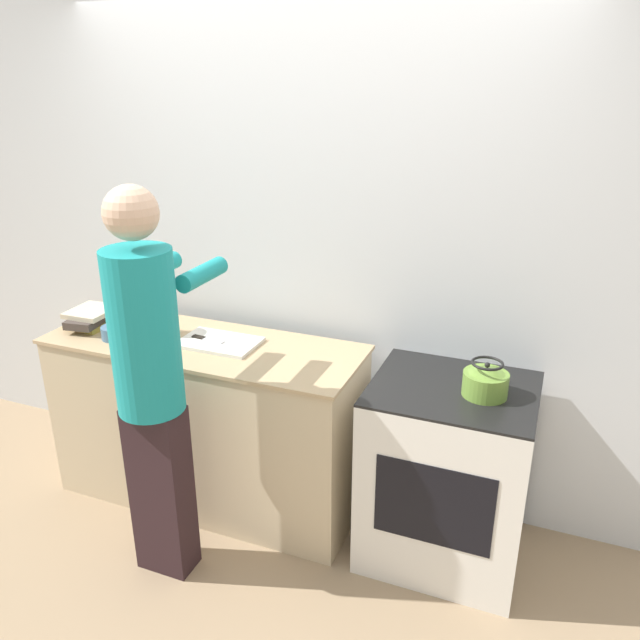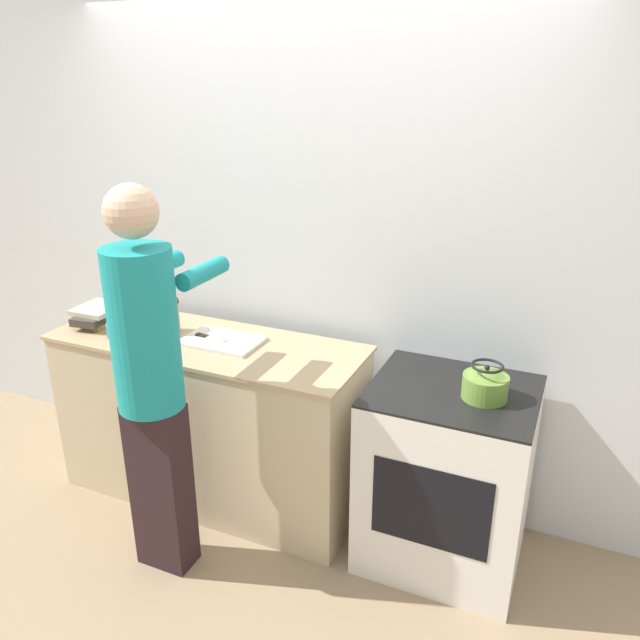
# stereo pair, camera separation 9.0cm
# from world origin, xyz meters

# --- Properties ---
(ground_plane) EXTENTS (12.00, 12.00, 0.00)m
(ground_plane) POSITION_xyz_m (0.00, 0.00, 0.00)
(ground_plane) COLOR #997F60
(wall_back) EXTENTS (8.00, 0.05, 2.60)m
(wall_back) POSITION_xyz_m (0.00, 0.68, 1.30)
(wall_back) COLOR silver
(wall_back) RESTS_ON ground_plane
(counter) EXTENTS (1.63, 0.58, 0.91)m
(counter) POSITION_xyz_m (-0.41, 0.28, 0.45)
(counter) COLOR #C6B28E
(counter) RESTS_ON ground_plane
(oven) EXTENTS (0.71, 0.61, 0.89)m
(oven) POSITION_xyz_m (0.85, 0.31, 0.44)
(oven) COLOR silver
(oven) RESTS_ON ground_plane
(person) EXTENTS (0.32, 0.56, 1.78)m
(person) POSITION_xyz_m (-0.32, -0.25, 0.99)
(person) COLOR black
(person) RESTS_ON ground_plane
(cutting_board) EXTENTS (0.39, 0.25, 0.02)m
(cutting_board) POSITION_xyz_m (-0.32, 0.30, 0.92)
(cutting_board) COLOR silver
(cutting_board) RESTS_ON counter
(knife) EXTENTS (0.19, 0.05, 0.01)m
(knife) POSITION_xyz_m (-0.38, 0.29, 0.93)
(knife) COLOR silver
(knife) RESTS_ON cutting_board
(kettle) EXTENTS (0.19, 0.19, 0.16)m
(kettle) POSITION_xyz_m (0.98, 0.29, 0.95)
(kettle) COLOR olive
(kettle) RESTS_ON oven
(bowl_prep) EXTENTS (0.13, 0.13, 0.06)m
(bowl_prep) POSITION_xyz_m (-0.85, 0.17, 0.94)
(bowl_prep) COLOR #426684
(bowl_prep) RESTS_ON counter
(canister_jar) EXTENTS (0.15, 0.15, 0.18)m
(canister_jar) POSITION_xyz_m (-0.64, 0.29, 1.00)
(canister_jar) COLOR tan
(canister_jar) RESTS_ON counter
(book_stack) EXTENTS (0.24, 0.30, 0.09)m
(book_stack) POSITION_xyz_m (-1.07, 0.25, 0.96)
(book_stack) COLOR olive
(book_stack) RESTS_ON counter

